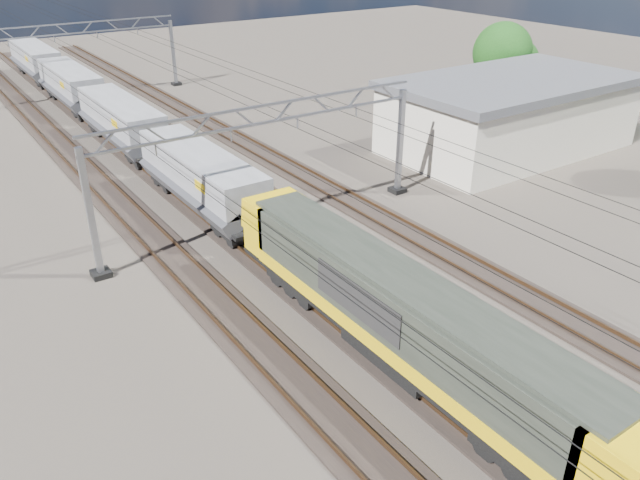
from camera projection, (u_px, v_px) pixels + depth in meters
ground at (308, 256)px, 32.38m from camera, size 160.00×160.00×0.00m
track_outer_west at (202, 289)px, 29.33m from camera, size 2.60×140.00×0.30m
track_loco at (275, 266)px, 31.34m from camera, size 2.60×140.00×0.30m
track_inner_east at (339, 245)px, 33.35m from camera, size 2.60×140.00×0.30m
track_outer_east at (396, 227)px, 35.37m from camera, size 2.60×140.00×0.30m
catenary_gantry_mid at (267, 163)px, 33.55m from camera, size 19.90×0.90×7.11m
catenary_gantry_far at (80, 57)px, 60.04m from camera, size 19.90×0.90×7.11m
overhead_wires at (230, 113)px, 35.66m from camera, size 12.03×140.00×0.53m
locomotive at (401, 314)px, 23.41m from camera, size 2.76×21.10×3.62m
hopper_wagon_lead at (201, 176)px, 36.47m from camera, size 3.38×13.00×3.25m
hopper_wagon_mid at (122, 120)px, 46.92m from camera, size 3.38×13.00×3.25m
hopper_wagon_third at (71, 84)px, 57.36m from camera, size 3.38×13.00×3.25m
hopper_wagon_fourth at (36, 59)px, 67.81m from camera, size 3.38×13.00×3.25m
industrial_shed at (509, 114)px, 46.62m from camera, size 18.60×10.60×5.40m
tree_far at (506, 55)px, 55.51m from camera, size 5.68×5.28×7.83m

